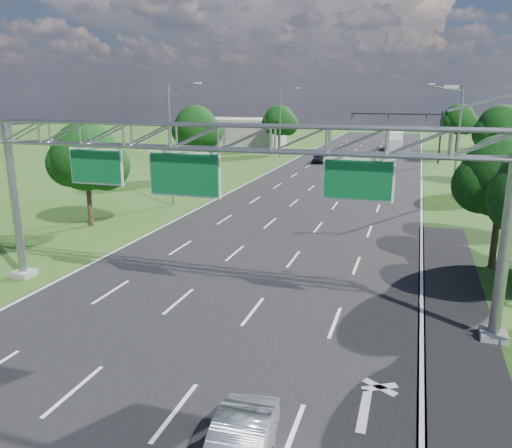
% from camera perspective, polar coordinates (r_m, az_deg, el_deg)
% --- Properties ---
extents(ground, '(220.00, 220.00, 0.00)m').
position_cam_1_polar(ground, '(39.63, 5.53, 1.07)').
color(ground, '#274615').
rests_on(ground, ground).
extents(road, '(18.00, 180.00, 0.02)m').
position_cam_1_polar(road, '(39.63, 5.53, 1.07)').
color(road, black).
rests_on(road, ground).
extents(road_flare, '(3.00, 30.00, 0.02)m').
position_cam_1_polar(road_flare, '(23.66, 21.71, -9.49)').
color(road_flare, black).
rests_on(road_flare, ground).
extents(sign_gantry, '(23.50, 1.00, 9.56)m').
position_cam_1_polar(sign_gantry, '(21.28, -3.75, 8.24)').
color(sign_gantry, gray).
rests_on(sign_gantry, ground).
extents(traffic_signal, '(12.21, 0.24, 7.00)m').
position_cam_1_polar(traffic_signal, '(72.79, 17.62, 10.75)').
color(traffic_signal, black).
rests_on(traffic_signal, ground).
extents(streetlight_l_near, '(2.97, 0.22, 10.16)m').
position_cam_1_polar(streetlight_l_near, '(42.54, -9.53, 9.49)').
color(streetlight_l_near, gray).
rests_on(streetlight_l_near, ground).
extents(streetlight_l_far, '(2.97, 0.22, 10.16)m').
position_cam_1_polar(streetlight_l_far, '(75.31, 2.93, 11.82)').
color(streetlight_l_far, gray).
rests_on(streetlight_l_far, ground).
extents(streetlight_r_mid, '(2.97, 0.22, 10.16)m').
position_cam_1_polar(streetlight_r_mid, '(47.92, 21.89, 9.21)').
color(streetlight_r_mid, gray).
rests_on(streetlight_r_mid, ground).
extents(tree_verge_la, '(5.76, 4.80, 7.40)m').
position_cam_1_polar(tree_verge_la, '(37.26, -18.73, 6.94)').
color(tree_verge_la, '#2D2116').
rests_on(tree_verge_la, ground).
extents(tree_verge_lb, '(5.76, 4.80, 8.06)m').
position_cam_1_polar(tree_verge_lb, '(58.05, -6.79, 10.75)').
color(tree_verge_lb, '#2D2116').
rests_on(tree_verge_lb, ground).
extents(tree_verge_lc, '(5.76, 4.80, 7.62)m').
position_cam_1_polar(tree_verge_lc, '(80.62, 2.73, 11.58)').
color(tree_verge_lc, '#2D2116').
rests_on(tree_verge_lc, ground).
extents(tree_verge_rd, '(5.76, 4.80, 8.28)m').
position_cam_1_polar(tree_verge_rd, '(56.39, 26.30, 9.48)').
color(tree_verge_rd, '#2D2116').
rests_on(tree_verge_rd, ground).
extents(tree_verge_re, '(5.76, 4.80, 7.84)m').
position_cam_1_polar(tree_verge_re, '(86.01, 22.20, 10.88)').
color(tree_verge_re, '#2D2116').
rests_on(tree_verge_re, ground).
extents(building_left, '(14.00, 10.00, 5.00)m').
position_cam_1_polar(building_left, '(91.06, -1.56, 10.38)').
color(building_left, gray).
rests_on(building_left, ground).
extents(car_queue_a, '(2.08, 4.60, 1.31)m').
position_cam_1_polar(car_queue_a, '(66.05, 10.14, 6.93)').
color(car_queue_a, white).
rests_on(car_queue_a, ground).
extents(car_queue_b, '(2.27, 4.16, 1.11)m').
position_cam_1_polar(car_queue_b, '(65.30, 14.53, 6.52)').
color(car_queue_b, black).
rests_on(car_queue_b, ground).
extents(car_queue_c, '(2.04, 4.33, 1.43)m').
position_cam_1_polar(car_queue_c, '(70.36, 7.28, 7.55)').
color(car_queue_c, black).
rests_on(car_queue_c, ground).
extents(car_queue_d, '(1.53, 4.10, 1.34)m').
position_cam_1_polar(car_queue_d, '(52.46, 13.86, 4.80)').
color(car_queue_d, white).
rests_on(car_queue_d, ground).
extents(box_truck, '(2.56, 8.07, 3.03)m').
position_cam_1_polar(box_truck, '(89.13, 15.64, 9.08)').
color(box_truck, silver).
rests_on(box_truck, ground).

